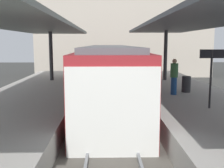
# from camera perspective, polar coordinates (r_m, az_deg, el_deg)

# --- Properties ---
(ground_plane) EXTENTS (80.00, 80.00, 0.00)m
(ground_plane) POSITION_cam_1_polar(r_m,az_deg,el_deg) (11.27, -0.28, -9.35)
(ground_plane) COLOR #383835
(platform_left) EXTENTS (4.40, 28.00, 1.00)m
(platform_left) POSITION_cam_1_polar(r_m,az_deg,el_deg) (11.70, -19.37, -6.62)
(platform_left) COLOR #ADA8A0
(platform_left) RESTS_ON ground_plane
(platform_right) EXTENTS (4.40, 28.00, 1.00)m
(platform_right) POSITION_cam_1_polar(r_m,az_deg,el_deg) (11.82, 18.59, -6.43)
(platform_right) COLOR #ADA8A0
(platform_right) RESTS_ON ground_plane
(track_ballast) EXTENTS (3.20, 28.00, 0.20)m
(track_ballast) POSITION_cam_1_polar(r_m,az_deg,el_deg) (11.24, -0.28, -8.86)
(track_ballast) COLOR #59544C
(track_ballast) RESTS_ON ground_plane
(rail_near_side) EXTENTS (0.08, 28.00, 0.14)m
(rail_near_side) POSITION_cam_1_polar(r_m,az_deg,el_deg) (11.20, -4.00, -8.04)
(rail_near_side) COLOR slate
(rail_near_side) RESTS_ON track_ballast
(rail_far_side) EXTENTS (0.08, 28.00, 0.14)m
(rail_far_side) POSITION_cam_1_polar(r_m,az_deg,el_deg) (11.23, 3.43, -7.99)
(rail_far_side) COLOR slate
(rail_far_side) RESTS_ON track_ballast
(commuter_train) EXTENTS (2.78, 15.32, 3.10)m
(commuter_train) POSITION_cam_1_polar(r_m,az_deg,el_deg) (15.26, -0.59, 1.96)
(commuter_train) COLOR maroon
(commuter_train) RESTS_ON track_ballast
(canopy_left) EXTENTS (4.18, 21.00, 3.35)m
(canopy_left) POSITION_cam_1_polar(r_m,az_deg,el_deg) (12.69, -18.22, 11.58)
(canopy_left) COLOR #333335
(canopy_left) RESTS_ON platform_left
(canopy_right) EXTENTS (4.18, 21.00, 3.45)m
(canopy_right) POSITION_cam_1_polar(r_m,az_deg,el_deg) (12.81, 17.24, 11.99)
(canopy_right) COLOR #333335
(canopy_right) RESTS_ON platform_right
(platform_sign) EXTENTS (0.90, 0.08, 2.21)m
(platform_sign) POSITION_cam_1_polar(r_m,az_deg,el_deg) (10.91, 19.80, 3.64)
(platform_sign) COLOR #262628
(platform_sign) RESTS_ON platform_right
(litter_bin) EXTENTS (0.44, 0.44, 0.80)m
(litter_bin) POSITION_cam_1_polar(r_m,az_deg,el_deg) (14.37, 15.04, -0.04)
(litter_bin) COLOR #2D2D30
(litter_bin) RESTS_ON platform_right
(passenger_near_bench) EXTENTS (0.36, 0.36, 1.71)m
(passenger_near_bench) POSITION_cam_1_polar(r_m,az_deg,el_deg) (13.47, 12.67, 1.60)
(passenger_near_bench) COLOR navy
(passenger_near_bench) RESTS_ON platform_right
(passenger_mid_platform) EXTENTS (0.36, 0.36, 1.69)m
(passenger_mid_platform) POSITION_cam_1_polar(r_m,az_deg,el_deg) (17.00, 7.04, 3.07)
(passenger_mid_platform) COLOR #386B3D
(passenger_mid_platform) RESTS_ON platform_right
(station_building_backdrop) EXTENTS (18.00, 6.00, 11.00)m
(station_building_backdrop) POSITION_cam_1_polar(r_m,az_deg,el_deg) (30.86, 2.20, 12.20)
(station_building_backdrop) COLOR #A89E8E
(station_building_backdrop) RESTS_ON ground_plane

